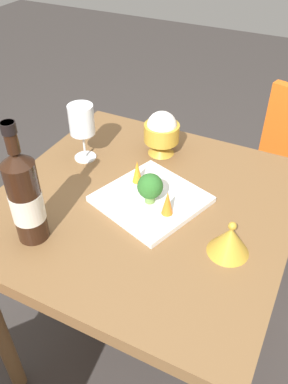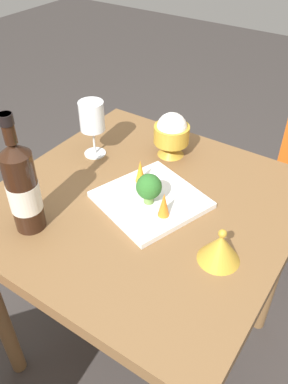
% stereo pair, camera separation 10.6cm
% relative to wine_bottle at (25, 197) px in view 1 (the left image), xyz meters
% --- Properties ---
extents(ground_plane, '(8.00, 8.00, 0.00)m').
position_rel_wine_bottle_xyz_m(ground_plane, '(-0.18, -0.24, -0.85)').
color(ground_plane, '#383330').
extents(dining_table, '(0.78, 0.78, 0.73)m').
position_rel_wine_bottle_xyz_m(dining_table, '(-0.18, -0.24, -0.22)').
color(dining_table, brown).
rests_on(dining_table, ground_plane).
extents(wine_bottle, '(0.08, 0.08, 0.31)m').
position_rel_wine_bottle_xyz_m(wine_bottle, '(0.00, 0.00, 0.00)').
color(wine_bottle, black).
rests_on(wine_bottle, dining_table).
extents(wine_glass, '(0.08, 0.08, 0.18)m').
position_rel_wine_bottle_xyz_m(wine_glass, '(0.08, -0.35, 0.01)').
color(wine_glass, white).
rests_on(wine_glass, dining_table).
extents(rice_bowl, '(0.11, 0.11, 0.14)m').
position_rel_wine_bottle_xyz_m(rice_bowl, '(-0.12, -0.48, -0.05)').
color(rice_bowl, gold).
rests_on(rice_bowl, dining_table).
extents(rice_bowl_lid, '(0.10, 0.10, 0.09)m').
position_rel_wine_bottle_xyz_m(rice_bowl_lid, '(-0.44, -0.16, -0.09)').
color(rice_bowl_lid, gold).
rests_on(rice_bowl_lid, dining_table).
extents(serving_plate, '(0.32, 0.32, 0.02)m').
position_rel_wine_bottle_xyz_m(serving_plate, '(-0.20, -0.25, -0.12)').
color(serving_plate, white).
rests_on(serving_plate, dining_table).
extents(broccoli_floret, '(0.07, 0.07, 0.09)m').
position_rel_wine_bottle_xyz_m(broccoli_floret, '(-0.21, -0.23, -0.06)').
color(broccoli_floret, '#729E4C').
rests_on(broccoli_floret, serving_plate).
extents(carrot_garnish_left, '(0.03, 0.03, 0.07)m').
position_rel_wine_bottle_xyz_m(carrot_garnish_left, '(-0.27, -0.21, -0.07)').
color(carrot_garnish_left, orange).
rests_on(carrot_garnish_left, serving_plate).
extents(carrot_garnish_right, '(0.03, 0.03, 0.07)m').
position_rel_wine_bottle_xyz_m(carrot_garnish_right, '(-0.14, -0.29, -0.07)').
color(carrot_garnish_right, orange).
rests_on(carrot_garnish_right, serving_plate).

